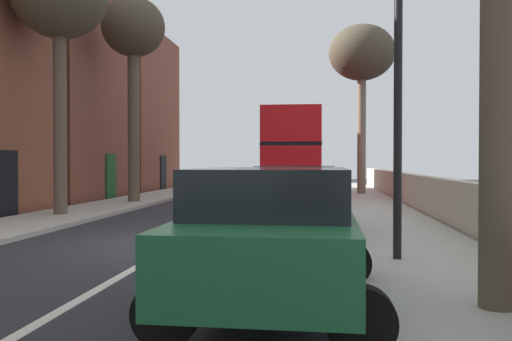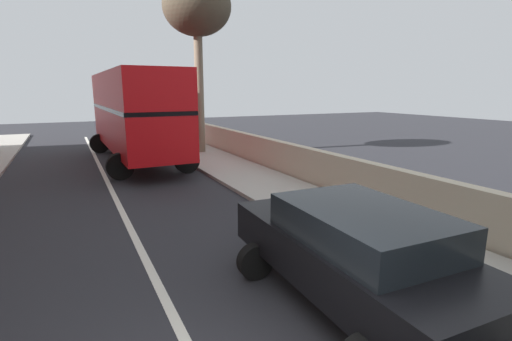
% 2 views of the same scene
% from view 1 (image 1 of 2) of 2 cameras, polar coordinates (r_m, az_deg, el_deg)
% --- Properties ---
extents(ground_plane, '(84.00, 84.00, 0.00)m').
position_cam_1_polar(ground_plane, '(11.49, -8.39, -7.79)').
color(ground_plane, '#28282D').
extents(road_centre_line, '(0.16, 54.00, 0.01)m').
position_cam_1_polar(road_centre_line, '(11.49, -8.39, -7.77)').
color(road_centre_line, silver).
rests_on(road_centre_line, ground).
extents(sidewalk_right, '(2.60, 60.00, 0.12)m').
position_cam_1_polar(sidewalk_right, '(11.24, 16.71, -7.71)').
color(sidewalk_right, '#B2ADA3').
rests_on(sidewalk_right, ground).
extents(boundary_wall_right, '(0.36, 54.00, 1.28)m').
position_cam_1_polar(boundary_wall_right, '(11.52, 24.37, -4.65)').
color(boundary_wall_right, beige).
rests_on(boundary_wall_right, ground).
extents(double_decker_bus, '(3.71, 10.43, 4.06)m').
position_cam_1_polar(double_decker_bus, '(26.52, 4.17, 2.28)').
color(double_decker_bus, red).
rests_on(double_decker_bus, ground).
extents(parked_car_green_right_1, '(2.48, 4.47, 1.68)m').
position_cam_1_polar(parked_car_green_right_1, '(6.17, 2.09, -6.41)').
color(parked_car_green_right_1, '#1E6038').
rests_on(parked_car_green_right_1, ground).
extents(parked_car_black_right_3, '(2.60, 4.61, 1.65)m').
position_cam_1_polar(parked_car_black_right_3, '(12.39, 4.59, -2.75)').
color(parked_car_black_right_3, black).
rests_on(parked_car_black_right_3, ground).
extents(street_tree_left_2, '(2.56, 2.56, 8.33)m').
position_cam_1_polar(street_tree_left_2, '(22.73, -13.13, 14.05)').
color(street_tree_left_2, brown).
rests_on(street_tree_left_2, sidewalk_left).
extents(street_tree_right_3, '(3.35, 3.35, 8.57)m').
position_cam_1_polar(street_tree_right_3, '(27.85, 11.38, 12.11)').
color(street_tree_right_3, '#7A6B56').
rests_on(street_tree_right_3, sidewalk_right).
extents(lamppost_right, '(0.32, 0.32, 6.31)m').
position_cam_1_polar(lamppost_right, '(9.33, 15.14, 13.67)').
color(lamppost_right, black).
rests_on(lamppost_right, sidewalk_right).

